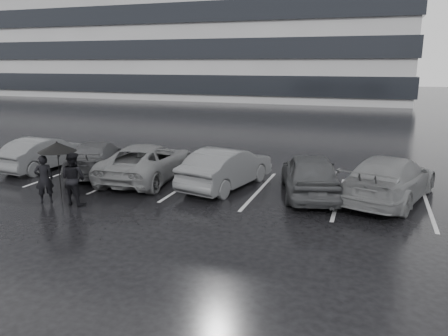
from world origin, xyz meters
TOP-DOWN VIEW (x-y plane):
  - ground at (0.00, 0.00)m, footprint 160.00×160.00m
  - car_main at (2.39, 2.45)m, footprint 2.82×4.72m
  - car_west_a at (-0.66, 2.51)m, footprint 2.50×4.71m
  - car_west_b at (-3.93, 2.51)m, footprint 2.68×5.26m
  - car_west_c at (-6.40, 2.72)m, footprint 3.32×4.99m
  - car_west_d at (-9.01, 2.64)m, footprint 1.82×4.33m
  - car_east at (4.98, 2.77)m, footprint 3.53×5.54m
  - pedestrian_left at (-5.74, -1.16)m, footprint 0.68×0.68m
  - pedestrian_right at (-4.69, -1.03)m, footprint 0.90×0.73m
  - umbrella at (-5.23, -1.00)m, footprint 1.21×1.21m
  - stall_stripes at (-0.80, 2.50)m, footprint 19.72×5.00m

SIDE VIEW (x-z plane):
  - ground at x=0.00m, z-range 0.00..0.00m
  - stall_stripes at x=-0.80m, z-range 0.00..0.00m
  - car_west_c at x=-6.40m, z-range 0.00..1.34m
  - car_west_d at x=-9.01m, z-range 0.00..1.39m
  - car_west_b at x=-3.93m, z-range 0.00..1.42m
  - car_west_a at x=-0.66m, z-range 0.00..1.48m
  - car_east at x=4.98m, z-range 0.00..1.49m
  - car_main at x=2.39m, z-range 0.00..1.51m
  - pedestrian_left at x=-5.74m, z-range 0.00..1.59m
  - pedestrian_right at x=-4.69m, z-range 0.00..1.74m
  - umbrella at x=-5.23m, z-range 0.84..2.89m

